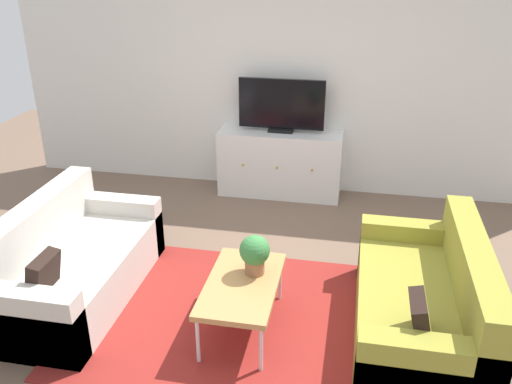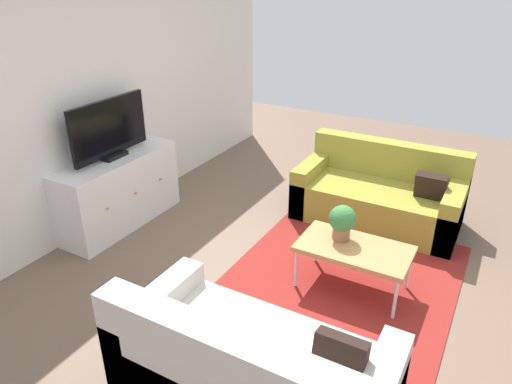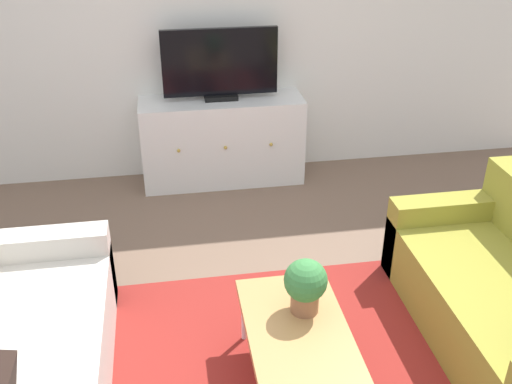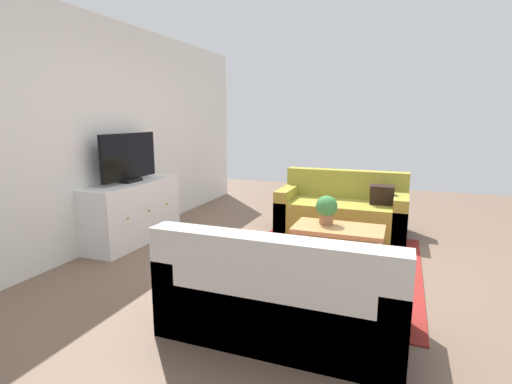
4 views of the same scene
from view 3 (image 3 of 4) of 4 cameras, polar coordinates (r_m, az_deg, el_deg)
ground_plane at (r=3.58m, az=1.72°, el=-15.47°), size 10.00×10.00×0.00m
wall_back at (r=5.22m, az=-3.53°, el=15.98°), size 6.40×0.12×2.70m
area_rug at (r=3.47m, az=2.21°, el=-17.09°), size 2.50×1.90×0.01m
couch_left_side at (r=3.40m, az=-23.19°, el=-14.90°), size 0.87×1.70×0.81m
coffee_table at (r=3.14m, az=4.05°, el=-13.49°), size 0.52×0.93×0.42m
potted_plant at (r=3.13m, az=4.77°, el=-8.80°), size 0.23×0.23×0.31m
tv_console at (r=5.25m, az=-3.24°, el=4.93°), size 1.40×0.47×0.76m
flat_screen_tv at (r=5.04m, az=-3.48°, el=12.11°), size 0.96×0.16×0.60m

